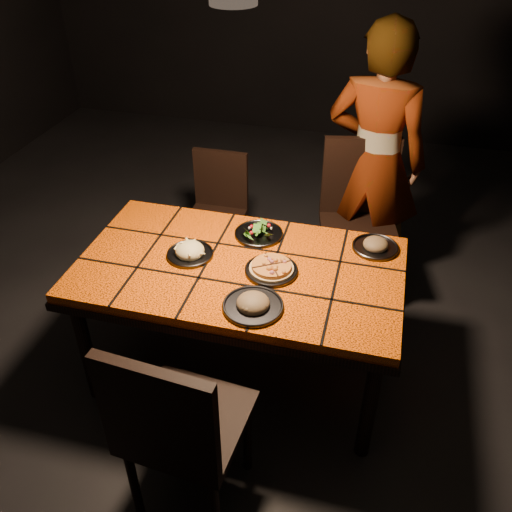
% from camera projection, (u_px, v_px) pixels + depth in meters
% --- Properties ---
extents(room_shell, '(6.04, 7.04, 3.08)m').
position_uv_depth(room_shell, '(236.00, 120.00, 2.24)').
color(room_shell, black).
rests_on(room_shell, ground).
extents(dining_table, '(1.62, 0.92, 0.75)m').
position_uv_depth(dining_table, '(240.00, 277.00, 2.73)').
color(dining_table, '#FF6008').
rests_on(dining_table, ground).
extents(chair_near, '(0.50, 0.50, 1.02)m').
position_uv_depth(chair_near, '(176.00, 426.00, 2.10)').
color(chair_near, black).
rests_on(chair_near, ground).
extents(chair_far_left, '(0.38, 0.38, 0.83)m').
position_uv_depth(chair_far_left, '(218.00, 205.00, 3.69)').
color(chair_far_left, black).
rests_on(chair_far_left, ground).
extents(chair_far_right, '(0.56, 0.56, 1.03)m').
position_uv_depth(chair_far_right, '(358.00, 211.00, 3.40)').
color(chair_far_right, black).
rests_on(chair_far_right, ground).
extents(diner, '(0.69, 0.52, 1.73)m').
position_uv_depth(diner, '(374.00, 162.00, 3.36)').
color(diner, brown).
rests_on(diner, ground).
extents(plate_pizza, '(0.30, 0.30, 0.04)m').
position_uv_depth(plate_pizza, '(271.00, 269.00, 2.62)').
color(plate_pizza, '#333338').
rests_on(plate_pizza, dining_table).
extents(plate_pasta, '(0.24, 0.24, 0.08)m').
position_uv_depth(plate_pasta, '(190.00, 252.00, 2.73)').
color(plate_pasta, '#333338').
rests_on(plate_pasta, dining_table).
extents(plate_salad, '(0.26, 0.26, 0.07)m').
position_uv_depth(plate_salad, '(259.00, 231.00, 2.88)').
color(plate_salad, '#333338').
rests_on(plate_salad, dining_table).
extents(plate_mushroom_a, '(0.28, 0.28, 0.09)m').
position_uv_depth(plate_mushroom_a, '(253.00, 304.00, 2.41)').
color(plate_mushroom_a, '#333338').
rests_on(plate_mushroom_a, dining_table).
extents(plate_mushroom_b, '(0.24, 0.24, 0.08)m').
position_uv_depth(plate_mushroom_b, '(376.00, 245.00, 2.78)').
color(plate_mushroom_b, '#333338').
rests_on(plate_mushroom_b, dining_table).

